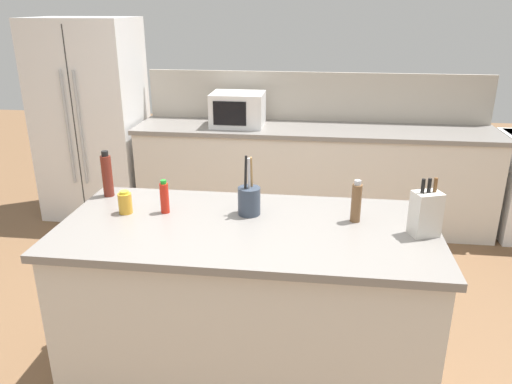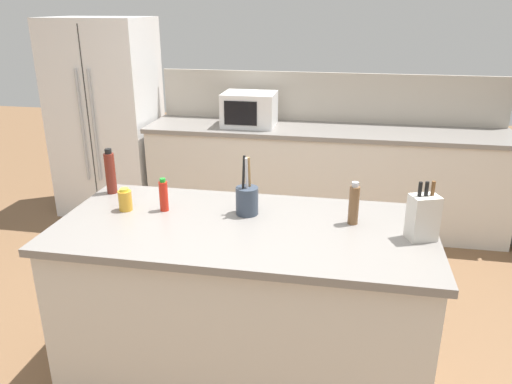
% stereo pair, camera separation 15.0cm
% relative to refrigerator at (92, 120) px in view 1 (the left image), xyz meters
% --- Properties ---
extents(ground_plane, '(14.00, 14.00, 0.00)m').
position_rel_refrigerator_xyz_m(ground_plane, '(1.85, -2.25, -0.94)').
color(ground_plane, brown).
extents(back_counter_run, '(3.29, 0.66, 0.94)m').
position_rel_refrigerator_xyz_m(back_counter_run, '(2.15, -0.05, -0.47)').
color(back_counter_run, beige).
rests_on(back_counter_run, ground_plane).
extents(wall_backsplash, '(3.25, 0.03, 0.46)m').
position_rel_refrigerator_xyz_m(wall_backsplash, '(2.15, 0.27, 0.23)').
color(wall_backsplash, '#B2A899').
rests_on(wall_backsplash, back_counter_run).
extents(kitchen_island, '(1.92, 0.91, 0.94)m').
position_rel_refrigerator_xyz_m(kitchen_island, '(1.85, -2.25, -0.47)').
color(kitchen_island, beige).
rests_on(kitchen_island, ground_plane).
extents(refrigerator, '(0.93, 0.75, 1.89)m').
position_rel_refrigerator_xyz_m(refrigerator, '(0.00, 0.00, 0.00)').
color(refrigerator, white).
rests_on(refrigerator, ground_plane).
extents(microwave, '(0.48, 0.39, 0.30)m').
position_rel_refrigerator_xyz_m(microwave, '(1.45, -0.05, 0.15)').
color(microwave, white).
rests_on(microwave, back_counter_run).
extents(knife_block, '(0.16, 0.14, 0.29)m').
position_rel_refrigerator_xyz_m(knife_block, '(2.72, -2.25, 0.11)').
color(knife_block, beige).
rests_on(knife_block, kitchen_island).
extents(utensil_crock, '(0.12, 0.12, 0.32)m').
position_rel_refrigerator_xyz_m(utensil_crock, '(1.84, -2.10, 0.08)').
color(utensil_crock, '#333D4C').
rests_on(utensil_crock, kitchen_island).
extents(pepper_grinder, '(0.05, 0.05, 0.22)m').
position_rel_refrigerator_xyz_m(pepper_grinder, '(2.40, -2.13, 0.10)').
color(pepper_grinder, brown).
rests_on(pepper_grinder, kitchen_island).
extents(hot_sauce_bottle, '(0.05, 0.05, 0.18)m').
position_rel_refrigerator_xyz_m(hot_sauce_bottle, '(1.39, -2.14, 0.08)').
color(hot_sauce_bottle, red).
rests_on(hot_sauce_bottle, kitchen_island).
extents(vinegar_bottle, '(0.06, 0.06, 0.27)m').
position_rel_refrigerator_xyz_m(vinegar_bottle, '(0.99, -1.94, 0.12)').
color(vinegar_bottle, maroon).
rests_on(vinegar_bottle, kitchen_island).
extents(honey_jar, '(0.07, 0.07, 0.13)m').
position_rel_refrigerator_xyz_m(honey_jar, '(1.18, -2.17, 0.05)').
color(honey_jar, gold).
rests_on(honey_jar, kitchen_island).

